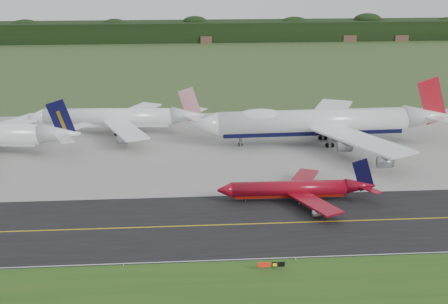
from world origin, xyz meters
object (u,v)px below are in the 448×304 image
jet_ba_747 (322,122)px  taxiway_sign (271,265)px  jet_star_tail (118,118)px  jet_red_737 (298,189)px

jet_ba_747 → taxiway_sign: jet_ba_747 is taller
jet_star_tail → taxiway_sign: 97.61m
jet_red_737 → taxiway_sign: 34.02m
jet_red_737 → jet_star_tail: bearing=127.7°
taxiway_sign → jet_ba_747: bearing=70.9°
jet_ba_747 → jet_red_737: (-15.07, -42.79, -3.92)m
jet_ba_747 → jet_star_tail: bearing=165.1°
jet_red_737 → taxiway_sign: (-10.85, -32.20, -1.58)m
jet_star_tail → jet_red_737: bearing=-52.3°
jet_red_737 → taxiway_sign: size_ratio=7.51×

